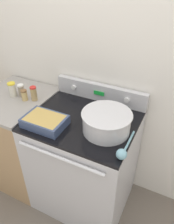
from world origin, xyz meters
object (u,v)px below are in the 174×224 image
object	(u,v)px
ladle	(123,153)
spice_jar_white_cap	(21,90)
spice_jar_yellow_cap	(12,89)
mixing_bowl	(107,121)
spice_jar_red_cap	(34,93)
spice_jar_brown_cap	(24,95)
casserole_dish	(45,121)

from	to	relation	value
ladle	spice_jar_white_cap	xyz separation A→B (m)	(-0.99, 0.28, 0.04)
ladle	spice_jar_yellow_cap	size ratio (longest dim) A/B	2.42
mixing_bowl	spice_jar_red_cap	world-z (taller)	mixing_bowl
spice_jar_brown_cap	spice_jar_white_cap	bearing A→B (deg)	148.08
spice_jar_white_cap	spice_jar_brown_cap	bearing A→B (deg)	-31.92
ladle	spice_jar_red_cap	distance (m)	0.90
spice_jar_red_cap	spice_jar_white_cap	distance (m)	0.14
mixing_bowl	spice_jar_red_cap	bearing A→B (deg)	172.21
mixing_bowl	spice_jar_yellow_cap	distance (m)	0.89
spice_jar_red_cap	spice_jar_white_cap	world-z (taller)	spice_jar_red_cap
mixing_bowl	casserole_dish	bearing A→B (deg)	-161.36
mixing_bowl	spice_jar_brown_cap	world-z (taller)	mixing_bowl
ladle	spice_jar_red_cap	size ratio (longest dim) A/B	2.44
spice_jar_yellow_cap	spice_jar_brown_cap	bearing A→B (deg)	-4.40
spice_jar_red_cap	spice_jar_brown_cap	size ratio (longest dim) A/B	1.34
casserole_dish	spice_jar_white_cap	distance (m)	0.47
mixing_bowl	spice_jar_brown_cap	xyz separation A→B (m)	(-0.75, 0.06, -0.02)
spice_jar_white_cap	spice_jar_yellow_cap	size ratio (longest dim) A/B	0.88
ladle	mixing_bowl	bearing A→B (deg)	134.71
spice_jar_brown_cap	ladle	bearing A→B (deg)	-14.40
mixing_bowl	casserole_dish	distance (m)	0.43
mixing_bowl	spice_jar_white_cap	world-z (taller)	mixing_bowl
mixing_bowl	spice_jar_white_cap	size ratio (longest dim) A/B	3.17
mixing_bowl	spice_jar_yellow_cap	xyz separation A→B (m)	(-0.89, 0.07, -0.01)
casserole_dish	ladle	distance (m)	0.59
spice_jar_white_cap	spice_jar_yellow_cap	xyz separation A→B (m)	(-0.07, -0.03, 0.01)
casserole_dish	spice_jar_brown_cap	bearing A→B (deg)	150.16
spice_jar_brown_cap	casserole_dish	bearing A→B (deg)	-29.84
spice_jar_white_cap	ladle	bearing A→B (deg)	-15.67
casserole_dish	ladle	size ratio (longest dim) A/B	0.99
spice_jar_white_cap	casserole_dish	bearing A→B (deg)	-30.18
spice_jar_white_cap	spice_jar_yellow_cap	bearing A→B (deg)	-156.86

